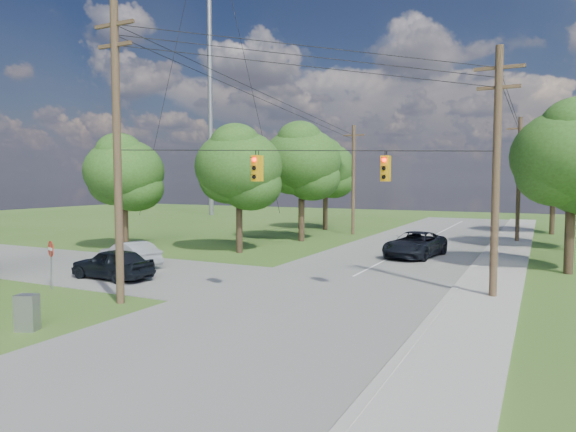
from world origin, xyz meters
The scene contains 22 objects.
ground centered at (0.00, 0.00, 0.00)m, with size 140.00×140.00×0.00m, color #325B1E.
main_road centered at (2.00, 5.00, 0.01)m, with size 10.00×100.00×0.03m, color gray.
sidewalk_east centered at (8.70, 5.00, 0.06)m, with size 2.60×100.00×0.12m, color #9B9891.
pole_sw centered at (-4.60, 0.40, 6.23)m, with size 2.00×0.32×12.00m.
pole_ne centered at (8.90, 8.00, 5.47)m, with size 2.00×0.32×10.50m.
pole_north_e centered at (8.90, 30.00, 5.13)m, with size 2.00×0.32×10.00m.
pole_north_w centered at (-5.00, 30.00, 5.13)m, with size 2.00×0.32×10.00m.
power_lines centered at (1.50, 11.54, 9.15)m, with size 13.93×29.62×4.93m.
traffic_signals centered at (2.55, 4.43, 5.50)m, with size 4.91×3.27×1.05m.
radio_mast centered at (-32.00, 46.00, 22.50)m, with size 0.70×0.70×45.00m, color gray.
tree_w_near centered at (-8.00, 15.00, 5.92)m, with size 6.00×6.00×8.40m.
tree_w_mid centered at (-7.00, 23.00, 6.58)m, with size 6.40×6.40×9.22m.
tree_w_far centered at (-9.00, 33.00, 6.25)m, with size 6.00×6.00×8.73m.
tree_e_near centered at (12.00, 16.00, 6.25)m, with size 6.20×6.20×8.81m.
tree_e_mid centered at (12.50, 26.00, 6.91)m, with size 6.60×6.60×9.64m.
tree_e_far centered at (11.50, 38.00, 5.92)m, with size 5.80×5.80×8.32m.
tree_cross_n centered at (-16.00, 12.50, 5.59)m, with size 5.60×5.60×7.91m.
car_cross_dark centered at (-8.64, 3.96, 0.81)m, with size 1.84×4.56×1.55m, color black.
car_cross_silver centered at (-10.50, 7.12, 0.76)m, with size 1.55×4.43×1.46m, color #B7BABF.
car_main_north centered at (3.35, 18.24, 0.84)m, with size 2.69×5.83×1.62m, color black.
control_cabinet centered at (-4.55, -3.85, 0.61)m, with size 0.67×0.49×1.21m, color gray.
do_not_enter_sign centered at (-9.40, 1.00, 1.64)m, with size 0.70×0.32×2.23m.
Camera 1 is at (10.67, -14.98, 5.00)m, focal length 32.00 mm.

